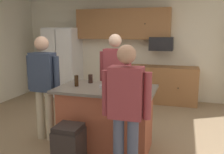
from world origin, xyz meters
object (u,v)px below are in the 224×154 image
at_px(microwave_over_range, 161,44).
at_px(person_guest_left, 115,75).
at_px(kitchen_island, 106,118).
at_px(glass_pilsner, 138,90).
at_px(tumbler_amber, 76,81).
at_px(mug_blue_stoneware, 140,85).
at_px(serving_tray, 117,86).
at_px(trash_bin, 69,149).
at_px(refrigerator, 63,62).
at_px(person_elder_center, 44,81).
at_px(person_host_foreground, 126,106).
at_px(glass_stout_tall, 90,79).

bearing_deg(microwave_over_range, person_guest_left, -106.74).
relative_size(kitchen_island, glass_pilsner, 11.86).
bearing_deg(tumbler_amber, mug_blue_stoneware, 6.76).
relative_size(serving_tray, trash_bin, 0.72).
distance_m(kitchen_island, mug_blue_stoneware, 0.71).
xyz_separation_m(glass_pilsner, tumbler_amber, (-0.96, 0.19, 0.02)).
height_order(refrigerator, glass_pilsner, refrigerator).
bearing_deg(trash_bin, mug_blue_stoneware, 46.93).
height_order(microwave_over_range, tumbler_amber, microwave_over_range).
bearing_deg(trash_bin, person_guest_left, 83.36).
height_order(mug_blue_stoneware, trash_bin, mug_blue_stoneware).
height_order(kitchen_island, mug_blue_stoneware, mug_blue_stoneware).
bearing_deg(glass_pilsner, serving_tray, 139.55).
height_order(person_elder_center, serving_tray, person_elder_center).
bearing_deg(person_host_foreground, refrigerator, 3.84).
bearing_deg(glass_pilsner, person_guest_left, 120.44).
bearing_deg(trash_bin, tumbler_amber, 105.88).
height_order(refrigerator, kitchen_island, refrigerator).
relative_size(refrigerator, person_host_foreground, 1.14).
relative_size(refrigerator, glass_pilsner, 15.31).
relative_size(refrigerator, glass_stout_tall, 13.47).
height_order(serving_tray, trash_bin, serving_tray).
bearing_deg(mug_blue_stoneware, serving_tray, 177.62).
bearing_deg(glass_stout_tall, glass_pilsner, -28.86).
distance_m(serving_tray, trash_bin, 1.12).
bearing_deg(microwave_over_range, glass_pilsner, -90.03).
bearing_deg(glass_pilsner, kitchen_island, 155.79).
height_order(microwave_over_range, kitchen_island, microwave_over_range).
xyz_separation_m(refrigerator, serving_tray, (2.23, -2.56, 0.05)).
relative_size(person_host_foreground, tumbler_amber, 9.76).
distance_m(person_elder_center, glass_pilsner, 1.59).
bearing_deg(mug_blue_stoneware, microwave_over_range, 89.32).
bearing_deg(microwave_over_range, mug_blue_stoneware, -90.68).
bearing_deg(glass_stout_tall, refrigerator, 126.04).
bearing_deg(microwave_over_range, person_host_foreground, -90.73).
bearing_deg(kitchen_island, person_host_foreground, -56.51).
xyz_separation_m(kitchen_island, glass_pilsner, (0.51, -0.23, 0.53)).
distance_m(kitchen_island, tumbler_amber, 0.71).
bearing_deg(tumbler_amber, trash_bin, -74.12).
bearing_deg(glass_stout_tall, tumbler_amber, -113.04).
relative_size(glass_pilsner, tumbler_amber, 0.72).
bearing_deg(person_guest_left, refrigerator, -139.10).
relative_size(microwave_over_range, person_host_foreground, 0.35).
bearing_deg(person_guest_left, person_elder_center, -58.85).
relative_size(person_guest_left, glass_pilsner, 14.24).
relative_size(glass_pilsner, glass_stout_tall, 0.88).
relative_size(kitchen_island, trash_bin, 2.33).
distance_m(refrigerator, microwave_over_range, 2.66).
xyz_separation_m(kitchen_island, person_guest_left, (-0.08, 0.78, 0.51)).
height_order(person_guest_left, serving_tray, person_guest_left).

